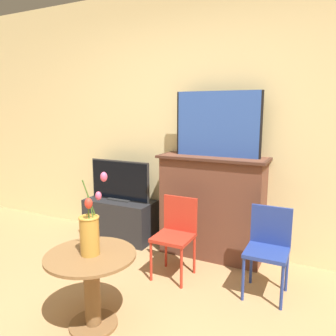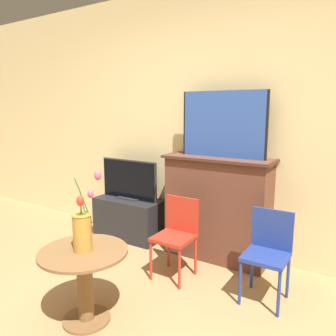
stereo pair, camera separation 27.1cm
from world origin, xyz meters
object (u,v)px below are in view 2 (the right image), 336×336
Objects in this scene: tv_monitor at (129,180)px; chair_red at (177,231)px; chair_blue at (268,249)px; vase_tulips at (83,228)px; painting at (223,124)px.

tv_monitor is 1.07m from chair_red.
chair_red is 1.00× the size of chair_blue.
tv_monitor reaches higher than chair_red.
tv_monitor is 1.40× the size of vase_tulips.
vase_tulips is (-0.99, -0.96, 0.28)m from chair_blue.
vase_tulips is (0.72, -1.38, 0.01)m from tv_monitor.
chair_red is (-0.19, -0.52, -0.92)m from painting.
painting is 1.19m from chair_blue.
painting reaches higher than chair_red.
painting is 1.20× the size of chair_red.
painting is 1.29m from tv_monitor.
chair_blue is (0.60, -0.46, -0.92)m from painting.
chair_blue is (0.79, 0.06, 0.00)m from chair_red.
tv_monitor reaches higher than chair_blue.
vase_tulips is (-0.20, -0.90, 0.28)m from chair_red.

